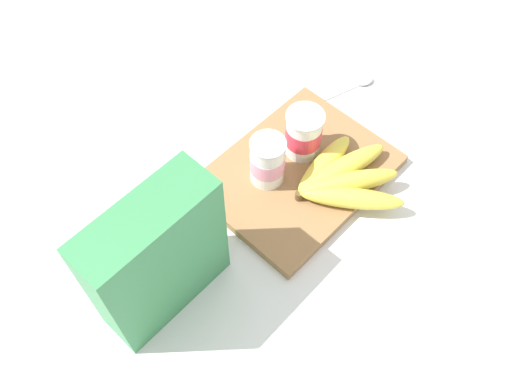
{
  "coord_description": "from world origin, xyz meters",
  "views": [
    {
      "loc": [
        -0.47,
        -0.34,
        0.83
      ],
      "look_at": [
        -0.11,
        0.0,
        0.07
      ],
      "focal_mm": 38.45,
      "sensor_mm": 36.0,
      "label": 1
    }
  ],
  "objects_px": {
    "yogurt_cup_front": "(268,161)",
    "spoon": "(354,86)",
    "banana_bunch": "(343,179)",
    "yogurt_cup_back": "(304,133)",
    "cutting_board": "(297,173)",
    "cereal_box": "(156,257)"
  },
  "relations": [
    {
      "from": "cutting_board",
      "to": "yogurt_cup_back",
      "type": "distance_m",
      "value": 0.07
    },
    {
      "from": "yogurt_cup_back",
      "to": "yogurt_cup_front",
      "type": "bearing_deg",
      "value": 177.26
    },
    {
      "from": "cutting_board",
      "to": "spoon",
      "type": "bearing_deg",
      "value": 14.22
    },
    {
      "from": "cutting_board",
      "to": "cereal_box",
      "type": "relative_size",
      "value": 1.35
    },
    {
      "from": "yogurt_cup_front",
      "to": "spoon",
      "type": "distance_m",
      "value": 0.31
    },
    {
      "from": "cereal_box",
      "to": "yogurt_cup_front",
      "type": "height_order",
      "value": "cereal_box"
    },
    {
      "from": "cutting_board",
      "to": "cereal_box",
      "type": "distance_m",
      "value": 0.33
    },
    {
      "from": "spoon",
      "to": "cereal_box",
      "type": "bearing_deg",
      "value": -173.89
    },
    {
      "from": "cutting_board",
      "to": "cereal_box",
      "type": "height_order",
      "value": "cereal_box"
    },
    {
      "from": "cereal_box",
      "to": "spoon",
      "type": "relative_size",
      "value": 1.85
    },
    {
      "from": "yogurt_cup_front",
      "to": "yogurt_cup_back",
      "type": "bearing_deg",
      "value": -2.74
    },
    {
      "from": "banana_bunch",
      "to": "yogurt_cup_front",
      "type": "bearing_deg",
      "value": 126.78
    },
    {
      "from": "cereal_box",
      "to": "banana_bunch",
      "type": "xyz_separation_m",
      "value": [
        0.35,
        -0.08,
        -0.08
      ]
    },
    {
      "from": "banana_bunch",
      "to": "spoon",
      "type": "xyz_separation_m",
      "value": [
        0.22,
        0.14,
        -0.03
      ]
    },
    {
      "from": "yogurt_cup_back",
      "to": "spoon",
      "type": "relative_size",
      "value": 0.72
    },
    {
      "from": "spoon",
      "to": "yogurt_cup_back",
      "type": "bearing_deg",
      "value": -169.97
    },
    {
      "from": "yogurt_cup_front",
      "to": "cutting_board",
      "type": "bearing_deg",
      "value": -31.87
    },
    {
      "from": "cereal_box",
      "to": "banana_bunch",
      "type": "bearing_deg",
      "value": 166.48
    },
    {
      "from": "yogurt_cup_back",
      "to": "spoon",
      "type": "bearing_deg",
      "value": 10.03
    },
    {
      "from": "banana_bunch",
      "to": "spoon",
      "type": "height_order",
      "value": "banana_bunch"
    },
    {
      "from": "cutting_board",
      "to": "spoon",
      "type": "height_order",
      "value": "cutting_board"
    },
    {
      "from": "banana_bunch",
      "to": "spoon",
      "type": "bearing_deg",
      "value": 32.5
    }
  ]
}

